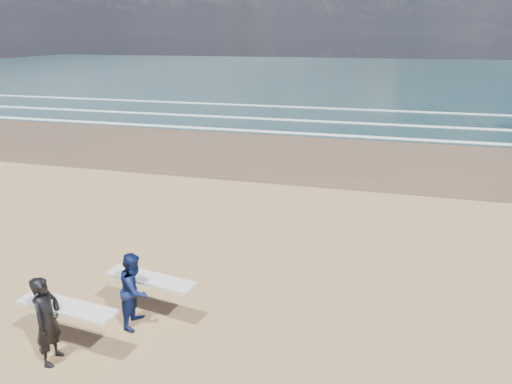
# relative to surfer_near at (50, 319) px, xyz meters

# --- Properties ---
(ocean) EXTENTS (220.00, 100.00, 0.02)m
(ocean) POSITION_rel_surfer_near_xyz_m (19.87, 72.39, -0.97)
(ocean) COLOR #1A373A
(ocean) RESTS_ON ground
(surfer_near) EXTENTS (2.24, 1.09, 1.92)m
(surfer_near) POSITION_rel_surfer_near_xyz_m (0.00, 0.00, 0.00)
(surfer_near) COLOR black
(surfer_near) RESTS_ON ground
(surfer_far) EXTENTS (2.25, 1.24, 1.78)m
(surfer_far) POSITION_rel_surfer_near_xyz_m (1.02, 1.59, -0.08)
(surfer_far) COLOR #0C1948
(surfer_far) RESTS_ON ground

